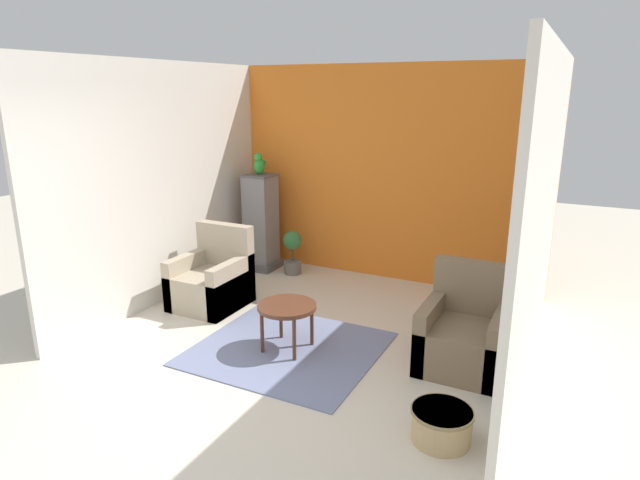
{
  "coord_description": "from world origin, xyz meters",
  "views": [
    {
      "loc": [
        2.34,
        -2.85,
        2.44
      ],
      "look_at": [
        0.0,
        1.82,
        0.97
      ],
      "focal_mm": 30.0,
      "sensor_mm": 36.0,
      "label": 1
    }
  ],
  "objects_px": {
    "armchair_left": "(212,281)",
    "birdcage": "(261,223)",
    "parrot": "(259,164)",
    "potted_plant": "(292,249)",
    "armchair_right": "(465,336)",
    "coffee_table": "(287,310)",
    "wicker_basket": "(441,424)"
  },
  "relations": [
    {
      "from": "armchair_left",
      "to": "birdcage",
      "type": "height_order",
      "value": "birdcage"
    },
    {
      "from": "coffee_table",
      "to": "parrot",
      "type": "height_order",
      "value": "parrot"
    },
    {
      "from": "wicker_basket",
      "to": "coffee_table",
      "type": "bearing_deg",
      "value": 157.02
    },
    {
      "from": "armchair_left",
      "to": "wicker_basket",
      "type": "bearing_deg",
      "value": -23.18
    },
    {
      "from": "birdcage",
      "to": "coffee_table",
      "type": "bearing_deg",
      "value": -51.82
    },
    {
      "from": "armchair_right",
      "to": "wicker_basket",
      "type": "bearing_deg",
      "value": -85.25
    },
    {
      "from": "birdcage",
      "to": "potted_plant",
      "type": "relative_size",
      "value": 2.22
    },
    {
      "from": "potted_plant",
      "to": "wicker_basket",
      "type": "relative_size",
      "value": 1.33
    },
    {
      "from": "birdcage",
      "to": "parrot",
      "type": "relative_size",
      "value": 4.48
    },
    {
      "from": "armchair_right",
      "to": "coffee_table",
      "type": "bearing_deg",
      "value": -163.93
    },
    {
      "from": "armchair_left",
      "to": "armchair_right",
      "type": "height_order",
      "value": "same"
    },
    {
      "from": "coffee_table",
      "to": "armchair_right",
      "type": "relative_size",
      "value": 0.62
    },
    {
      "from": "armchair_left",
      "to": "potted_plant",
      "type": "xyz_separation_m",
      "value": [
        0.29,
        1.39,
        0.06
      ]
    },
    {
      "from": "coffee_table",
      "to": "armchair_left",
      "type": "distance_m",
      "value": 1.47
    },
    {
      "from": "potted_plant",
      "to": "armchair_left",
      "type": "bearing_deg",
      "value": -101.64
    },
    {
      "from": "armchair_right",
      "to": "armchair_left",
      "type": "bearing_deg",
      "value": 177.59
    },
    {
      "from": "parrot",
      "to": "potted_plant",
      "type": "height_order",
      "value": "parrot"
    },
    {
      "from": "armchair_left",
      "to": "wicker_basket",
      "type": "relative_size",
      "value": 2.04
    },
    {
      "from": "potted_plant",
      "to": "wicker_basket",
      "type": "xyz_separation_m",
      "value": [
        2.75,
        -2.68,
        -0.22
      ]
    },
    {
      "from": "wicker_basket",
      "to": "armchair_left",
      "type": "bearing_deg",
      "value": 156.82
    },
    {
      "from": "coffee_table",
      "to": "armchair_right",
      "type": "xyz_separation_m",
      "value": [
        1.59,
        0.46,
        -0.12
      ]
    },
    {
      "from": "armchair_left",
      "to": "armchair_right",
      "type": "relative_size",
      "value": 1.0
    },
    {
      "from": "potted_plant",
      "to": "wicker_basket",
      "type": "height_order",
      "value": "potted_plant"
    },
    {
      "from": "coffee_table",
      "to": "armchair_left",
      "type": "bearing_deg",
      "value": 156.58
    },
    {
      "from": "armchair_left",
      "to": "potted_plant",
      "type": "height_order",
      "value": "armchair_left"
    },
    {
      "from": "coffee_table",
      "to": "potted_plant",
      "type": "bearing_deg",
      "value": 118.25
    },
    {
      "from": "parrot",
      "to": "wicker_basket",
      "type": "bearing_deg",
      "value": -39.78
    },
    {
      "from": "armchair_right",
      "to": "wicker_basket",
      "type": "distance_m",
      "value": 1.19
    },
    {
      "from": "armchair_left",
      "to": "potted_plant",
      "type": "relative_size",
      "value": 1.53
    },
    {
      "from": "coffee_table",
      "to": "birdcage",
      "type": "bearing_deg",
      "value": 128.18
    },
    {
      "from": "coffee_table",
      "to": "armchair_right",
      "type": "distance_m",
      "value": 1.66
    },
    {
      "from": "birdcage",
      "to": "parrot",
      "type": "distance_m",
      "value": 0.82
    }
  ]
}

